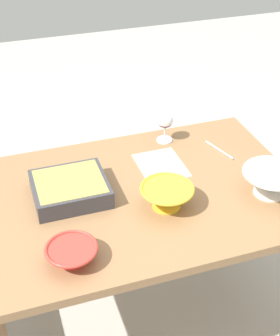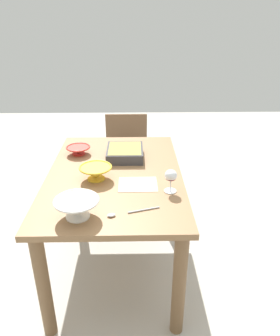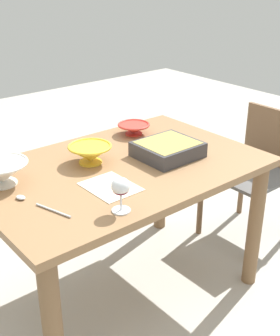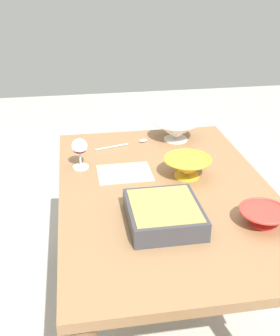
# 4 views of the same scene
# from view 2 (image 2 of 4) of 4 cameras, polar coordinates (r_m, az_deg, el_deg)

# --- Properties ---
(ground_plane) EXTENTS (8.00, 8.00, 0.00)m
(ground_plane) POSITION_cam_2_polar(r_m,az_deg,el_deg) (2.57, -3.88, -15.90)
(ground_plane) COLOR #B2ADA3
(dining_table) EXTENTS (1.34, 0.88, 0.75)m
(dining_table) POSITION_cam_2_polar(r_m,az_deg,el_deg) (2.21, -4.37, -3.68)
(dining_table) COLOR olive
(dining_table) RESTS_ON ground_plane
(chair) EXTENTS (0.45, 0.43, 0.81)m
(chair) POSITION_cam_2_polar(r_m,az_deg,el_deg) (3.20, -2.39, 2.74)
(chair) COLOR #595959
(chair) RESTS_ON ground_plane
(wine_glass) EXTENTS (0.07, 0.07, 0.14)m
(wine_glass) POSITION_cam_2_polar(r_m,az_deg,el_deg) (1.89, 5.44, -1.57)
(wine_glass) COLOR white
(wine_glass) RESTS_ON dining_table
(casserole_dish) EXTENTS (0.29, 0.26, 0.07)m
(casserole_dish) POSITION_cam_2_polar(r_m,az_deg,el_deg) (2.35, -2.66, 2.78)
(casserole_dish) COLOR #38383D
(casserole_dish) RESTS_ON dining_table
(mixing_bowl) EXTENTS (0.21, 0.21, 0.09)m
(mixing_bowl) POSITION_cam_2_polar(r_m,az_deg,el_deg) (2.06, -7.78, -0.71)
(mixing_bowl) COLOR yellow
(mixing_bowl) RESTS_ON dining_table
(small_bowl) EXTENTS (0.18, 0.18, 0.06)m
(small_bowl) POSITION_cam_2_polar(r_m,az_deg,el_deg) (2.45, -10.79, 3.18)
(small_bowl) COLOR red
(small_bowl) RESTS_ON dining_table
(serving_bowl) EXTENTS (0.23, 0.23, 0.10)m
(serving_bowl) POSITION_cam_2_polar(r_m,az_deg,el_deg) (1.70, -11.02, -6.79)
(serving_bowl) COLOR white
(serving_bowl) RESTS_ON dining_table
(serving_spoon) EXTENTS (0.10, 0.28, 0.01)m
(serving_spoon) POSITION_cam_2_polar(r_m,az_deg,el_deg) (1.72, -2.84, -7.91)
(serving_spoon) COLOR silver
(serving_spoon) RESTS_ON dining_table
(napkin) EXTENTS (0.19, 0.24, 0.00)m
(napkin) POSITION_cam_2_polar(r_m,az_deg,el_deg) (2.00, -0.38, -2.88)
(napkin) COLOR beige
(napkin) RESTS_ON dining_table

